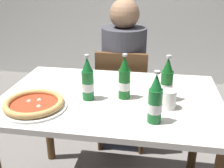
{
  "coord_description": "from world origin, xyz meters",
  "views": [
    {
      "loc": [
        0.23,
        -1.33,
        1.39
      ],
      "look_at": [
        0.0,
        0.05,
        0.8
      ],
      "focal_mm": 43.28,
      "sensor_mm": 36.0,
      "label": 1
    }
  ],
  "objects_px": {
    "beer_bottle_extra": "(124,80)",
    "paper_cup": "(169,99)",
    "diner_seated": "(123,80)",
    "pizza_margherita_near": "(34,104)",
    "beer_bottle_left": "(167,81)",
    "dining_table_main": "(111,114)",
    "beer_bottle_right": "(155,101)",
    "napkin_with_cutlery": "(86,85)",
    "beer_bottle_center": "(88,81)",
    "chair_behind_table": "(122,94)"
  },
  "relations": [
    {
      "from": "beer_bottle_left",
      "to": "napkin_with_cutlery",
      "type": "height_order",
      "value": "beer_bottle_left"
    },
    {
      "from": "pizza_margherita_near",
      "to": "beer_bottle_extra",
      "type": "bearing_deg",
      "value": 24.03
    },
    {
      "from": "dining_table_main",
      "to": "beer_bottle_extra",
      "type": "xyz_separation_m",
      "value": [
        0.08,
        -0.01,
        0.22
      ]
    },
    {
      "from": "dining_table_main",
      "to": "napkin_with_cutlery",
      "type": "bearing_deg",
      "value": 144.81
    },
    {
      "from": "beer_bottle_right",
      "to": "paper_cup",
      "type": "relative_size",
      "value": 2.6
    },
    {
      "from": "paper_cup",
      "to": "diner_seated",
      "type": "bearing_deg",
      "value": 113.13
    },
    {
      "from": "dining_table_main",
      "to": "beer_bottle_left",
      "type": "distance_m",
      "value": 0.37
    },
    {
      "from": "beer_bottle_left",
      "to": "diner_seated",
      "type": "bearing_deg",
      "value": 115.06
    },
    {
      "from": "dining_table_main",
      "to": "diner_seated",
      "type": "height_order",
      "value": "diner_seated"
    },
    {
      "from": "dining_table_main",
      "to": "chair_behind_table",
      "type": "height_order",
      "value": "chair_behind_table"
    },
    {
      "from": "diner_seated",
      "to": "beer_bottle_left",
      "type": "distance_m",
      "value": 0.77
    },
    {
      "from": "chair_behind_table",
      "to": "paper_cup",
      "type": "distance_m",
      "value": 0.83
    },
    {
      "from": "beer_bottle_right",
      "to": "napkin_with_cutlery",
      "type": "bearing_deg",
      "value": 139.0
    },
    {
      "from": "pizza_margherita_near",
      "to": "beer_bottle_center",
      "type": "distance_m",
      "value": 0.3
    },
    {
      "from": "diner_seated",
      "to": "beer_bottle_extra",
      "type": "height_order",
      "value": "diner_seated"
    },
    {
      "from": "beer_bottle_extra",
      "to": "paper_cup",
      "type": "height_order",
      "value": "beer_bottle_extra"
    },
    {
      "from": "beer_bottle_left",
      "to": "beer_bottle_extra",
      "type": "height_order",
      "value": "same"
    },
    {
      "from": "beer_bottle_right",
      "to": "beer_bottle_center",
      "type": "bearing_deg",
      "value": 152.87
    },
    {
      "from": "dining_table_main",
      "to": "paper_cup",
      "type": "height_order",
      "value": "paper_cup"
    },
    {
      "from": "chair_behind_table",
      "to": "beer_bottle_right",
      "type": "distance_m",
      "value": 0.96
    },
    {
      "from": "dining_table_main",
      "to": "paper_cup",
      "type": "xyz_separation_m",
      "value": [
        0.31,
        -0.09,
        0.16
      ]
    },
    {
      "from": "beer_bottle_right",
      "to": "beer_bottle_extra",
      "type": "xyz_separation_m",
      "value": [
        -0.17,
        0.23,
        0.0
      ]
    },
    {
      "from": "dining_table_main",
      "to": "beer_bottle_right",
      "type": "bearing_deg",
      "value": -44.59
    },
    {
      "from": "diner_seated",
      "to": "chair_behind_table",
      "type": "bearing_deg",
      "value": -89.5
    },
    {
      "from": "dining_table_main",
      "to": "diner_seated",
      "type": "xyz_separation_m",
      "value": [
        -0.01,
        0.66,
        -0.05
      ]
    },
    {
      "from": "diner_seated",
      "to": "beer_bottle_right",
      "type": "xyz_separation_m",
      "value": [
        0.25,
        -0.9,
        0.27
      ]
    },
    {
      "from": "napkin_with_cutlery",
      "to": "paper_cup",
      "type": "height_order",
      "value": "paper_cup"
    },
    {
      "from": "diner_seated",
      "to": "pizza_margherita_near",
      "type": "bearing_deg",
      "value": -111.85
    },
    {
      "from": "diner_seated",
      "to": "beer_bottle_left",
      "type": "xyz_separation_m",
      "value": [
        0.31,
        -0.66,
        0.27
      ]
    },
    {
      "from": "napkin_with_cutlery",
      "to": "dining_table_main",
      "type": "bearing_deg",
      "value": -35.19
    },
    {
      "from": "diner_seated",
      "to": "beer_bottle_center",
      "type": "relative_size",
      "value": 4.89
    },
    {
      "from": "chair_behind_table",
      "to": "beer_bottle_right",
      "type": "xyz_separation_m",
      "value": [
        0.25,
        -0.85,
        0.37
      ]
    },
    {
      "from": "dining_table_main",
      "to": "beer_bottle_right",
      "type": "distance_m",
      "value": 0.4
    },
    {
      "from": "beer_bottle_extra",
      "to": "paper_cup",
      "type": "distance_m",
      "value": 0.25
    },
    {
      "from": "pizza_margherita_near",
      "to": "beer_bottle_center",
      "type": "height_order",
      "value": "beer_bottle_center"
    },
    {
      "from": "beer_bottle_left",
      "to": "beer_bottle_center",
      "type": "bearing_deg",
      "value": -171.44
    },
    {
      "from": "chair_behind_table",
      "to": "pizza_margherita_near",
      "type": "height_order",
      "value": "chair_behind_table"
    },
    {
      "from": "diner_seated",
      "to": "beer_bottle_center",
      "type": "distance_m",
      "value": 0.77
    },
    {
      "from": "diner_seated",
      "to": "beer_bottle_extra",
      "type": "distance_m",
      "value": 0.73
    },
    {
      "from": "paper_cup",
      "to": "beer_bottle_left",
      "type": "bearing_deg",
      "value": 98.34
    },
    {
      "from": "dining_table_main",
      "to": "beer_bottle_center",
      "type": "height_order",
      "value": "beer_bottle_center"
    },
    {
      "from": "dining_table_main",
      "to": "beer_bottle_extra",
      "type": "relative_size",
      "value": 4.86
    },
    {
      "from": "beer_bottle_left",
      "to": "beer_bottle_right",
      "type": "relative_size",
      "value": 1.0
    },
    {
      "from": "beer_bottle_left",
      "to": "dining_table_main",
      "type": "bearing_deg",
      "value": -179.21
    },
    {
      "from": "pizza_margherita_near",
      "to": "napkin_with_cutlery",
      "type": "xyz_separation_m",
      "value": [
        0.18,
        0.32,
        -0.02
      ]
    },
    {
      "from": "beer_bottle_center",
      "to": "paper_cup",
      "type": "height_order",
      "value": "beer_bottle_center"
    },
    {
      "from": "beer_bottle_right",
      "to": "paper_cup",
      "type": "bearing_deg",
      "value": 64.94
    },
    {
      "from": "beer_bottle_right",
      "to": "paper_cup",
      "type": "xyz_separation_m",
      "value": [
        0.07,
        0.15,
        -0.06
      ]
    },
    {
      "from": "chair_behind_table",
      "to": "pizza_margherita_near",
      "type": "bearing_deg",
      "value": 66.55
    },
    {
      "from": "beer_bottle_left",
      "to": "beer_bottle_right",
      "type": "height_order",
      "value": "same"
    }
  ]
}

